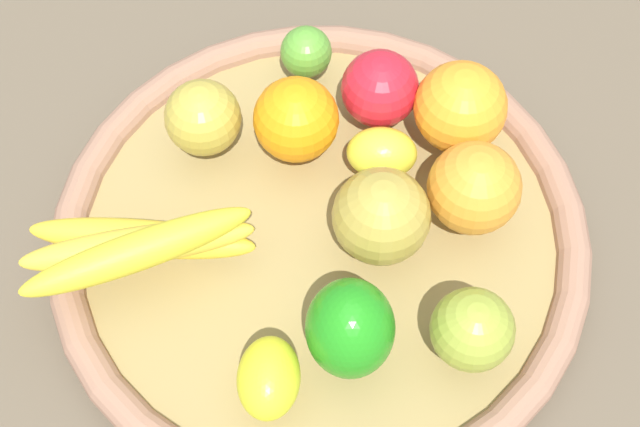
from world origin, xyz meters
name	(u,v)px	position (x,y,z in m)	size (l,w,h in m)	color
ground_plane	(320,247)	(0.00, 0.00, 0.00)	(2.40, 2.40, 0.00)	brown
basket	(320,237)	(0.00, 0.00, 0.02)	(0.46, 0.46, 0.04)	#97804B
orange_0	(296,119)	(-0.06, -0.06, 0.08)	(0.07, 0.07, 0.07)	orange
apple_3	(381,216)	(-0.01, 0.05, 0.08)	(0.08, 0.08, 0.08)	#A9933A
banana_bunch	(139,245)	(0.10, -0.11, 0.07)	(0.16, 0.18, 0.06)	yellow
bell_pepper	(350,328)	(0.09, 0.07, 0.08)	(0.07, 0.07, 0.08)	#208F19
apple_2	(380,89)	(-0.13, -0.01, 0.07)	(0.07, 0.07, 0.07)	red
orange_2	(474,188)	(-0.07, 0.10, 0.08)	(0.08, 0.08, 0.08)	orange
lemon_1	(269,378)	(0.14, 0.03, 0.06)	(0.06, 0.05, 0.05)	yellow
lime_0	(306,52)	(-0.14, -0.09, 0.06)	(0.05, 0.05, 0.05)	#589E32
apple_1	(203,118)	(-0.03, -0.13, 0.07)	(0.07, 0.07, 0.07)	gold
apple_0	(472,330)	(0.04, 0.15, 0.07)	(0.06, 0.06, 0.06)	#93A336
orange_1	(460,107)	(-0.14, 0.06, 0.08)	(0.08, 0.08, 0.08)	orange
lemon_0	(382,153)	(-0.08, 0.02, 0.06)	(0.06, 0.04, 0.04)	yellow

